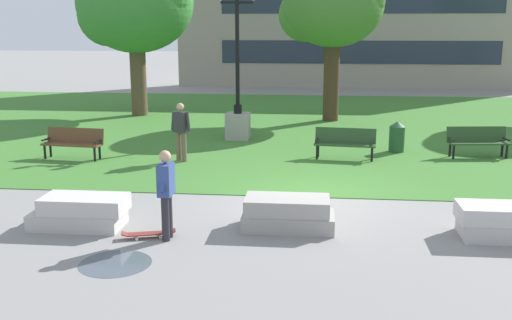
# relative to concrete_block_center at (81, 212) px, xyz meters

# --- Properties ---
(ground_plane) EXTENTS (140.00, 140.00, 0.00)m
(ground_plane) POSITION_rel_concrete_block_center_xyz_m (4.56, 2.50, -0.31)
(ground_plane) COLOR gray
(grass_lawn) EXTENTS (40.00, 20.00, 0.02)m
(grass_lawn) POSITION_rel_concrete_block_center_xyz_m (4.56, 12.50, -0.30)
(grass_lawn) COLOR #3D752D
(grass_lawn) RESTS_ON ground
(concrete_block_center) EXTENTS (1.89, 0.90, 0.64)m
(concrete_block_center) POSITION_rel_concrete_block_center_xyz_m (0.00, 0.00, 0.00)
(concrete_block_center) COLOR #BCB7B2
(concrete_block_center) RESTS_ON ground
(concrete_block_left) EXTENTS (1.80, 0.90, 0.64)m
(concrete_block_left) POSITION_rel_concrete_block_center_xyz_m (4.11, 0.31, 0.00)
(concrete_block_left) COLOR #9E9991
(concrete_block_left) RESTS_ON ground
(concrete_block_right) EXTENTS (1.87, 0.90, 0.64)m
(concrete_block_right) POSITION_rel_concrete_block_center_xyz_m (8.25, 0.20, 0.00)
(concrete_block_right) COLOR #BCB7B2
(concrete_block_right) RESTS_ON ground
(person_skateboarder) EXTENTS (0.26, 0.61, 1.71)m
(person_skateboarder) POSITION_rel_concrete_block_center_xyz_m (1.88, -0.49, 0.66)
(person_skateboarder) COLOR #28282D
(person_skateboarder) RESTS_ON ground
(skateboard) EXTENTS (1.04, 0.47, 0.14)m
(skateboard) POSITION_rel_concrete_block_center_xyz_m (1.51, -0.48, -0.22)
(skateboard) COLOR maroon
(skateboard) RESTS_ON ground
(puddle) EXTENTS (1.23, 1.23, 0.01)m
(puddle) POSITION_rel_concrete_block_center_xyz_m (1.28, -1.75, -0.30)
(puddle) COLOR #47515B
(puddle) RESTS_ON ground
(park_bench_near_left) EXTENTS (1.85, 0.75, 0.90)m
(park_bench_near_left) POSITION_rel_concrete_block_center_xyz_m (9.49, 7.29, 0.23)
(park_bench_near_left) COLOR #284723
(park_bench_near_left) RESTS_ON grass_lawn
(park_bench_near_right) EXTENTS (1.84, 0.71, 0.90)m
(park_bench_near_right) POSITION_rel_concrete_block_center_xyz_m (5.51, 6.65, 0.23)
(park_bench_near_right) COLOR #284723
(park_bench_near_right) RESTS_ON grass_lawn
(park_bench_far_left) EXTENTS (1.85, 0.72, 0.90)m
(park_bench_far_left) POSITION_rel_concrete_block_center_xyz_m (-2.55, 5.88, 0.23)
(park_bench_far_left) COLOR brown
(park_bench_far_left) RESTS_ON grass_lawn
(lamp_post_left) EXTENTS (1.32, 0.80, 5.11)m
(lamp_post_left) POSITION_rel_concrete_block_center_xyz_m (1.94, 9.39, 0.75)
(lamp_post_left) COLOR gray
(lamp_post_left) RESTS_ON grass_lawn
(tree_far_left) EXTENTS (5.15, 4.91, 6.85)m
(tree_far_left) POSITION_rel_concrete_block_center_xyz_m (-3.11, 14.45, 4.40)
(tree_far_left) COLOR brown
(tree_far_left) RESTS_ON grass_lawn
(tree_far_right) EXTENTS (4.21, 4.01, 6.38)m
(tree_far_right) POSITION_rel_concrete_block_center_xyz_m (5.18, 13.77, 4.30)
(tree_far_right) COLOR #42301E
(tree_far_right) RESTS_ON grass_lawn
(trash_bin) EXTENTS (0.49, 0.49, 0.96)m
(trash_bin) POSITION_rel_concrete_block_center_xyz_m (7.16, 7.78, 0.20)
(trash_bin) COLOR #234C28
(trash_bin) RESTS_ON grass_lawn
(person_bystander_near_lawn) EXTENTS (0.66, 0.39, 1.71)m
(person_bystander_near_lawn) POSITION_rel_concrete_block_center_xyz_m (0.73, 5.84, 0.68)
(person_bystander_near_lawn) COLOR brown
(person_bystander_near_lawn) RESTS_ON grass_lawn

